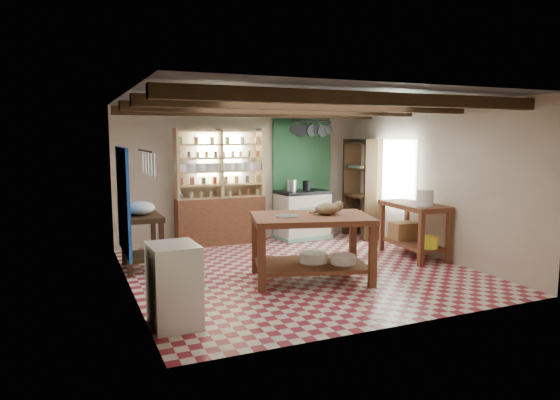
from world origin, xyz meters
name	(u,v)px	position (x,y,z in m)	size (l,w,h in m)	color
floor	(299,271)	(0.00, 0.00, -0.01)	(5.00, 5.00, 0.02)	maroon
ceiling	(299,99)	(0.00, 0.00, 2.60)	(5.00, 5.00, 0.02)	#434348
wall_back	(244,175)	(0.00, 2.50, 1.30)	(5.00, 0.04, 2.60)	beige
wall_front	(401,208)	(0.00, -2.50, 1.30)	(5.00, 0.04, 2.60)	beige
wall_left	(128,194)	(-2.50, 0.00, 1.30)	(0.04, 5.00, 2.60)	beige
wall_right	(431,181)	(2.50, 0.00, 1.30)	(0.04, 5.00, 2.60)	beige
ceiling_beams	(299,107)	(0.00, 0.00, 2.48)	(5.00, 3.80, 0.15)	#372313
blue_wall_patch	(123,201)	(-2.47, 0.90, 1.10)	(0.04, 1.40, 1.60)	#174CB2
green_wall_patch	(302,175)	(1.25, 2.47, 1.25)	(1.30, 0.04, 2.30)	#225530
window_back	(220,155)	(-0.50, 2.48, 1.70)	(0.90, 0.02, 0.80)	silver
window_right	(394,171)	(2.48, 1.00, 1.40)	(0.02, 1.30, 1.20)	silver
utensil_rail	(145,162)	(-2.44, -1.20, 1.78)	(0.06, 0.90, 0.28)	black
pot_rack	(311,130)	(1.25, 2.05, 2.18)	(0.86, 0.12, 0.36)	black
shelving_unit	(220,187)	(-0.55, 2.31, 1.10)	(1.70, 0.34, 2.20)	#D8B37C
tall_rack	(362,189)	(2.28, 1.80, 1.00)	(0.40, 0.86, 2.00)	#372313
work_table	(311,248)	(-0.06, -0.54, 0.47)	(1.66, 1.10, 0.94)	brown
stove	(302,215)	(1.11, 2.15, 0.49)	(1.00, 0.67, 0.98)	silver
prep_table	(142,242)	(-2.20, 1.04, 0.43)	(0.58, 0.84, 0.85)	#372313
white_cabinet	(174,285)	(-2.22, -1.50, 0.45)	(0.50, 0.60, 0.90)	white
right_counter	(414,230)	(2.18, 0.01, 0.46)	(0.65, 1.29, 0.92)	brown
cat	(328,209)	(0.19, -0.56, 1.02)	(0.38, 0.29, 0.17)	#987F58
steel_tray	(287,216)	(-0.41, -0.49, 0.95)	(0.32, 0.32, 0.02)	#ADACB4
basin_large	(314,257)	(0.00, -0.50, 0.32)	(0.41, 0.41, 0.14)	white
basin_small	(343,259)	(0.34, -0.76, 0.31)	(0.36, 0.36, 0.13)	white
kettle_left	(291,185)	(0.86, 2.13, 1.09)	(0.20, 0.20, 0.23)	#ADACB4
kettle_right	(307,185)	(1.21, 2.16, 1.07)	(0.16, 0.16, 0.20)	black
enamel_bowl	(141,208)	(-2.20, 1.04, 0.96)	(0.42, 0.42, 0.21)	white
white_bucket	(425,198)	(2.11, -0.34, 1.06)	(0.27, 0.27, 0.27)	white
wicker_basket	(403,231)	(2.20, 0.31, 0.40)	(0.43, 0.34, 0.30)	olive
yellow_tub	(430,242)	(2.15, -0.44, 0.34)	(0.27, 0.27, 0.20)	#FDF52A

